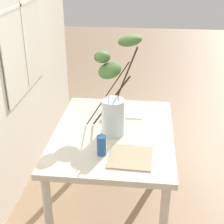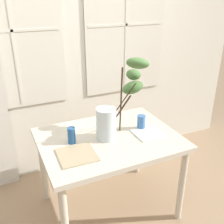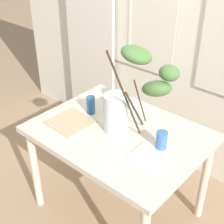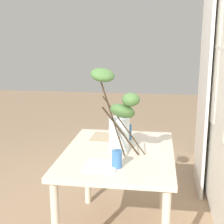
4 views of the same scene
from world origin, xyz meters
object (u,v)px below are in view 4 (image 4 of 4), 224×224
Objects in this scene: dining_table at (119,162)px; drinking_glass_blue_right at (117,159)px; plate_square_right at (101,166)px; vase_with_branches at (118,120)px; plate_square_left at (107,137)px; drinking_glass_blue_left at (128,132)px.

dining_table is 9.22× the size of drinking_glass_blue_right.
plate_square_right is (0.33, -0.09, 0.10)m from dining_table.
vase_with_branches reaches higher than drinking_glass_blue_right.
plate_square_left is (-0.42, -0.15, -0.27)m from vase_with_branches.
dining_table is at bearing 23.88° from plate_square_left.
drinking_glass_blue_right is at bearing -1.58° from drinking_glass_blue_left.
drinking_glass_blue_right is 0.13m from plate_square_right.
plate_square_right is (0.00, -0.11, -0.06)m from drinking_glass_blue_right.
drinking_glass_blue_left reaches higher than plate_square_left.
plate_square_right is at bearing 5.11° from plate_square_left.
plate_square_right is at bearing -11.74° from drinking_glass_blue_left.
vase_with_branches is 0.45m from drinking_glass_blue_left.
dining_table is 0.35m from plate_square_right.
vase_with_branches reaches higher than plate_square_right.
vase_with_branches reaches higher than plate_square_left.
drinking_glass_blue_right is 0.45× the size of plate_square_left.
dining_table is 8.48× the size of drinking_glass_blue_left.
plate_square_left is at bearing -174.89° from plate_square_right.
drinking_glass_blue_right reaches higher than plate_square_left.
drinking_glass_blue_right is (0.24, 0.02, -0.22)m from vase_with_branches.
drinking_glass_blue_left is at bearing 174.42° from vase_with_branches.
vase_with_branches is at bearing 20.17° from plate_square_left.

